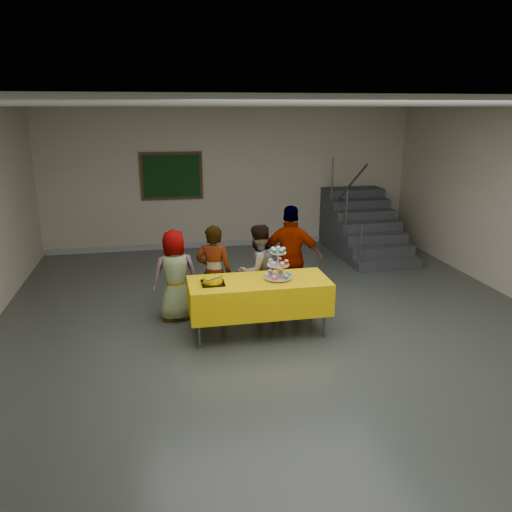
{
  "coord_description": "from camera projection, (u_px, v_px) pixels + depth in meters",
  "views": [
    {
      "loc": [
        -1.57,
        -5.74,
        2.98
      ],
      "look_at": [
        -0.31,
        0.62,
        1.05
      ],
      "focal_mm": 35.0,
      "sensor_mm": 36.0,
      "label": 1
    }
  ],
  "objects": [
    {
      "name": "room_shell",
      "position": [
        291.0,
        182.0,
        5.95
      ],
      "size": [
        10.0,
        10.04,
        3.02
      ],
      "color": "#4C514C",
      "rests_on": "ground"
    },
    {
      "name": "bake_table",
      "position": [
        259.0,
        295.0,
        6.72
      ],
      "size": [
        1.88,
        0.78,
        0.77
      ],
      "color": "#595960",
      "rests_on": "ground"
    },
    {
      "name": "cupcake_stand",
      "position": [
        278.0,
        266.0,
        6.65
      ],
      "size": [
        0.38,
        0.38,
        0.44
      ],
      "color": "silver",
      "rests_on": "bake_table"
    },
    {
      "name": "bear_cake",
      "position": [
        213.0,
        279.0,
        6.51
      ],
      "size": [
        0.32,
        0.36,
        0.12
      ],
      "color": "black",
      "rests_on": "bake_table"
    },
    {
      "name": "schoolchild_a",
      "position": [
        175.0,
        275.0,
        7.17
      ],
      "size": [
        0.7,
        0.5,
        1.33
      ],
      "primitive_type": "imported",
      "rotation": [
        0.0,
        0.0,
        3.27
      ],
      "color": "slate",
      "rests_on": "ground"
    },
    {
      "name": "schoolchild_b",
      "position": [
        214.0,
        273.0,
        7.13
      ],
      "size": [
        0.6,
        0.48,
        1.42
      ],
      "primitive_type": "imported",
      "rotation": [
        0.0,
        0.0,
        2.83
      ],
      "color": "slate",
      "rests_on": "ground"
    },
    {
      "name": "schoolchild_c",
      "position": [
        258.0,
        271.0,
        7.3
      ],
      "size": [
        0.83,
        0.75,
        1.38
      ],
      "primitive_type": "imported",
      "rotation": [
        0.0,
        0.0,
        3.56
      ],
      "color": "slate",
      "rests_on": "ground"
    },
    {
      "name": "schoolchild_d",
      "position": [
        291.0,
        259.0,
        7.45
      ],
      "size": [
        1.03,
        0.66,
        1.62
      ],
      "primitive_type": "imported",
      "rotation": [
        0.0,
        0.0,
        2.84
      ],
      "color": "slate",
      "rests_on": "ground"
    },
    {
      "name": "staircase",
      "position": [
        361.0,
        228.0,
        10.79
      ],
      "size": [
        1.3,
        2.4,
        2.04
      ],
      "color": "#424447",
      "rests_on": "ground"
    },
    {
      "name": "noticeboard",
      "position": [
        172.0,
        176.0,
        10.52
      ],
      "size": [
        1.3,
        0.05,
        1.0
      ],
      "color": "#472B16",
      "rests_on": "ground"
    }
  ]
}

